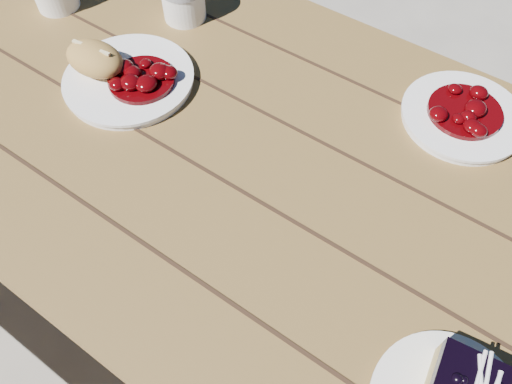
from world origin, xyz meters
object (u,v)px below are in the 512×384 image
Objects in this scene: picnic_table at (200,170)px; bread_roll at (95,59)px; second_plate at (462,117)px; main_plate at (129,80)px.

picnic_table is 0.29m from bread_roll.
picnic_table is 9.65× the size of second_plate.
second_plate is (0.39, 0.27, 0.17)m from picnic_table.
second_plate reaches higher than picnic_table.
second_plate is at bearing 26.20° from main_plate.
picnic_table is at bearing -146.10° from second_plate.
picnic_table is 8.49× the size of main_plate.
bread_roll reaches higher than second_plate.
main_plate and second_plate have the same top height.
main_plate is (-0.15, -0.00, 0.17)m from picnic_table.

